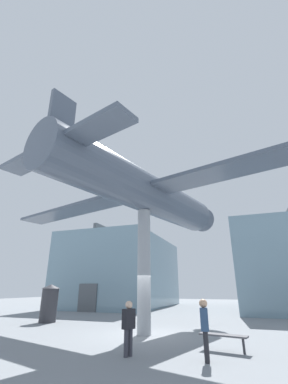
{
  "coord_description": "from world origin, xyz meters",
  "views": [
    {
      "loc": [
        4.39,
        -11.98,
        1.95
      ],
      "look_at": [
        0.0,
        0.0,
        6.72
      ],
      "focal_mm": 24.0,
      "sensor_mm": 36.0,
      "label": 1
    }
  ],
  "objects_px": {
    "visitor_person": "(205,325)",
    "info_kiosk": "(49,302)",
    "visitor_second": "(129,324)",
    "support_pylon_central": "(144,268)",
    "plaza_bench": "(223,336)",
    "suspended_airplane": "(147,193)"
  },
  "relations": [
    {
      "from": "visitor_person",
      "to": "info_kiosk",
      "type": "height_order",
      "value": "info_kiosk"
    },
    {
      "from": "visitor_second",
      "to": "visitor_person",
      "type": "bearing_deg",
      "value": 117.05
    },
    {
      "from": "support_pylon_central",
      "to": "visitor_second",
      "type": "xyz_separation_m",
      "value": [
        0.85,
        -3.72,
        -1.96
      ]
    },
    {
      "from": "info_kiosk",
      "to": "visitor_person",
      "type": "bearing_deg",
      "value": -28.96
    },
    {
      "from": "support_pylon_central",
      "to": "visitor_second",
      "type": "bearing_deg",
      "value": -77.15
    },
    {
      "from": "plaza_bench",
      "to": "info_kiosk",
      "type": "distance_m",
      "value": 11.31
    },
    {
      "from": "info_kiosk",
      "to": "visitor_second",
      "type": "bearing_deg",
      "value": -36.68
    },
    {
      "from": "suspended_airplane",
      "to": "plaza_bench",
      "type": "relative_size",
      "value": 13.09
    },
    {
      "from": "visitor_person",
      "to": "support_pylon_central",
      "type": "bearing_deg",
      "value": 35.52
    },
    {
      "from": "plaza_bench",
      "to": "info_kiosk",
      "type": "height_order",
      "value": "info_kiosk"
    },
    {
      "from": "visitor_second",
      "to": "support_pylon_central",
      "type": "bearing_deg",
      "value": -145.18
    },
    {
      "from": "support_pylon_central",
      "to": "plaza_bench",
      "type": "relative_size",
      "value": 3.52
    },
    {
      "from": "visitor_second",
      "to": "suspended_airplane",
      "type": "bearing_deg",
      "value": -147.0
    },
    {
      "from": "support_pylon_central",
      "to": "suspended_airplane",
      "type": "relative_size",
      "value": 0.27
    },
    {
      "from": "visitor_person",
      "to": "visitor_second",
      "type": "relative_size",
      "value": 1.05
    },
    {
      "from": "visitor_person",
      "to": "info_kiosk",
      "type": "bearing_deg",
      "value": 54.43
    },
    {
      "from": "support_pylon_central",
      "to": "visitor_second",
      "type": "height_order",
      "value": "support_pylon_central"
    },
    {
      "from": "visitor_person",
      "to": "plaza_bench",
      "type": "bearing_deg",
      "value": -20.28
    },
    {
      "from": "suspended_airplane",
      "to": "plaza_bench",
      "type": "distance_m",
      "value": 7.54
    },
    {
      "from": "visitor_second",
      "to": "info_kiosk",
      "type": "xyz_separation_m",
      "value": [
        -7.82,
        5.83,
        0.23
      ]
    },
    {
      "from": "support_pylon_central",
      "to": "visitor_person",
      "type": "bearing_deg",
      "value": -47.87
    },
    {
      "from": "suspended_airplane",
      "to": "visitor_person",
      "type": "height_order",
      "value": "suspended_airplane"
    }
  ]
}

